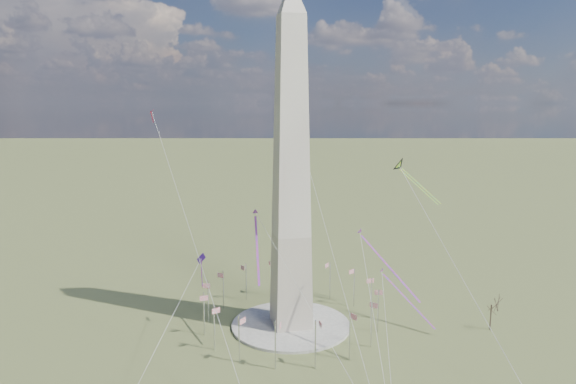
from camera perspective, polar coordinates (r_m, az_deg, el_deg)
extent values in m
plane|color=brown|center=(161.27, 0.33, -14.67)|extent=(2000.00, 2000.00, 0.00)
cylinder|color=beige|center=(161.10, 0.33, -14.54)|extent=(36.00, 36.00, 0.80)
cylinder|color=silver|center=(166.36, 9.24, -11.58)|extent=(0.36, 0.36, 13.00)
cube|color=red|center=(165.64, 9.12, -9.72)|extent=(2.40, 0.08, 1.50)
cylinder|color=silver|center=(174.28, 7.36, -10.52)|extent=(0.36, 0.36, 13.00)
cube|color=red|center=(173.41, 7.10, -8.77)|extent=(2.25, 0.99, 1.50)
cylinder|color=silver|center=(179.96, 4.69, -9.81)|extent=(0.36, 0.36, 13.00)
cube|color=red|center=(178.81, 4.34, -8.14)|extent=(1.75, 1.75, 1.50)
cylinder|color=silver|center=(182.76, 1.59, -9.47)|extent=(0.36, 0.36, 13.00)
cube|color=red|center=(181.25, 1.18, -7.87)|extent=(0.99, 2.25, 1.50)
cylinder|color=silver|center=(182.40, -1.64, -9.51)|extent=(0.36, 0.36, 13.00)
cube|color=red|center=(180.47, -2.06, -7.95)|extent=(0.08, 2.40, 1.50)
cylinder|color=silver|center=(178.92, -4.68, -9.93)|extent=(0.36, 0.36, 13.00)
cube|color=red|center=(176.57, -5.06, -8.39)|extent=(0.99, 2.25, 1.50)
cylinder|color=silver|center=(172.67, -7.20, -10.72)|extent=(0.36, 0.36, 13.00)
cube|color=red|center=(169.94, -7.51, -9.17)|extent=(1.75, 1.75, 1.50)
cylinder|color=silver|center=(164.36, -8.86, -11.84)|extent=(0.36, 0.36, 13.00)
cube|color=red|center=(161.33, -9.06, -10.26)|extent=(2.25, 0.99, 1.50)
cylinder|color=silver|center=(155.05, -9.30, -13.22)|extent=(0.36, 0.36, 13.00)
cube|color=red|center=(151.85, -9.32, -11.57)|extent=(2.40, 0.08, 1.50)
cylinder|color=silver|center=(146.09, -8.20, -14.68)|extent=(0.36, 0.36, 13.00)
cube|color=red|center=(142.91, -8.00, -12.93)|extent=(2.25, 0.99, 1.50)
cylinder|color=silver|center=(139.03, -5.46, -15.95)|extent=(0.36, 0.36, 13.00)
cube|color=red|center=(136.10, -5.05, -14.07)|extent=(1.75, 1.75, 1.50)
cylinder|color=silver|center=(135.33, -1.42, -16.66)|extent=(0.36, 0.36, 13.00)
cube|color=red|center=(132.84, -0.86, -14.66)|extent=(0.99, 2.25, 1.50)
cylinder|color=silver|center=(135.81, 3.05, -16.57)|extent=(0.36, 0.36, 13.00)
cube|color=red|center=(133.89, 3.63, -14.47)|extent=(0.08, 2.40, 1.50)
cylinder|color=silver|center=(140.37, 6.86, -15.71)|extent=(0.36, 0.36, 13.00)
cube|color=red|center=(139.00, 7.32, -13.59)|extent=(0.99, 2.25, 1.50)
cylinder|color=silver|center=(147.99, 9.25, -14.38)|extent=(0.36, 0.36, 13.00)
cube|color=red|center=(147.03, 9.51, -12.31)|extent=(1.75, 1.75, 1.50)
cylinder|color=silver|center=(157.16, 9.99, -12.92)|extent=(0.36, 0.36, 13.00)
cube|color=red|center=(156.42, 10.04, -10.94)|extent=(2.25, 0.99, 1.50)
cylinder|color=#4E382F|center=(168.61, 21.59, -12.81)|extent=(0.39, 0.39, 7.86)
cube|color=yellow|center=(169.52, 14.56, 0.68)|extent=(8.27, 12.09, 9.99)
cube|color=yellow|center=(167.94, 14.26, 0.61)|extent=(8.27, 12.09, 9.99)
cube|color=#351665|center=(153.69, -9.61, -7.28)|extent=(2.50, 2.70, 2.74)
cube|color=red|center=(155.08, -9.57, -8.89)|extent=(0.58, 3.50, 9.49)
cube|color=red|center=(136.84, 11.19, -8.21)|extent=(9.02, 18.93, 12.85)
cube|color=red|center=(145.31, -3.45, -6.30)|extent=(3.58, 22.11, 13.92)
cube|color=red|center=(163.18, 13.21, -11.66)|extent=(9.91, 17.13, 12.07)
cube|color=red|center=(175.16, -14.90, 8.67)|extent=(1.35, 2.07, 1.65)
cube|color=red|center=(175.19, -14.88, 8.08)|extent=(0.93, 1.35, 3.79)
cube|color=silver|center=(200.55, 0.78, 8.18)|extent=(1.30, 2.04, 1.66)
cube|color=silver|center=(200.61, 0.78, 7.67)|extent=(0.88, 1.38, 3.79)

